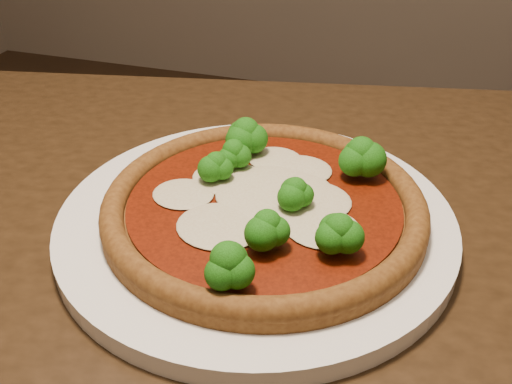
% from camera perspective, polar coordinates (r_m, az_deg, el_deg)
% --- Properties ---
extents(dining_table, '(1.26, 1.01, 0.75)m').
position_cam_1_polar(dining_table, '(0.57, -6.58, -14.63)').
color(dining_table, black).
rests_on(dining_table, floor).
extents(plate, '(0.36, 0.36, 0.02)m').
position_cam_1_polar(plate, '(0.52, 0.00, -2.86)').
color(plate, white).
rests_on(plate, dining_table).
extents(pizza, '(0.29, 0.29, 0.06)m').
position_cam_1_polar(pizza, '(0.50, 1.03, -0.87)').
color(pizza, brown).
rests_on(pizza, plate).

